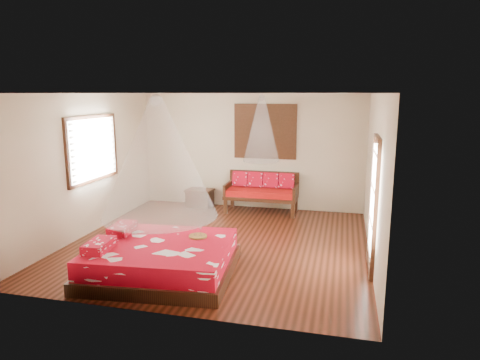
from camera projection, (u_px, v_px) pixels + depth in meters
The scene contains 10 objects.
room at pixel (219, 171), 7.88m from camera, with size 5.54×5.54×2.84m.
bed at pixel (161, 259), 6.71m from camera, with size 2.36×2.17×0.65m.
daybed at pixel (262, 190), 10.23m from camera, with size 1.71×0.76×0.94m.
storage_chest at pixel (200, 198), 10.73m from camera, with size 0.69×0.54×0.45m.
shutter_panel at pixel (265, 131), 10.28m from camera, with size 1.52×0.06×1.32m.
window_left at pixel (93, 149), 8.64m from camera, with size 0.10×1.74×1.34m.
glazed_door at pixel (373, 205), 6.74m from camera, with size 0.08×1.02×2.16m.
wine_tray at pixel (198, 233), 6.95m from camera, with size 0.30×0.30×0.24m.
mosquito_net_main at pixel (158, 158), 6.39m from camera, with size 1.76×1.76×1.80m, color white.
mosquito_net_daybed at pixel (261, 129), 9.82m from camera, with size 0.84×0.84×1.50m, color white.
Camera 1 is at (2.22, -7.44, 2.79)m, focal length 32.00 mm.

